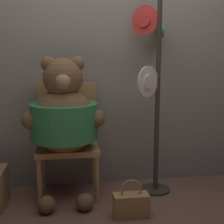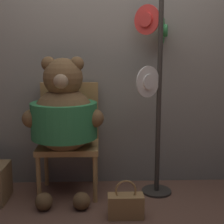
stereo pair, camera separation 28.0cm
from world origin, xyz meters
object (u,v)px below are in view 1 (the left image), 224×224
Objects in this scene: chair at (68,135)px; hat_display_rack at (154,86)px; teddy_bear at (64,117)px; handbag_on_ground at (131,204)px.

chair is 0.58× the size of hat_display_rack.
teddy_bear is at bearing -98.72° from chair.
hat_display_rack is at bearing 58.43° from handbag_on_ground.
teddy_bear is at bearing -173.50° from hat_display_rack.
handbag_on_ground is (-0.30, -0.49, -0.90)m from hat_display_rack.
teddy_bear is 4.04× the size of handbag_on_ground.
hat_display_rack is at bearing 6.50° from teddy_bear.
teddy_bear reaches higher than chair.
hat_display_rack is 1.07m from handbag_on_ground.
hat_display_rack reaches higher than handbag_on_ground.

